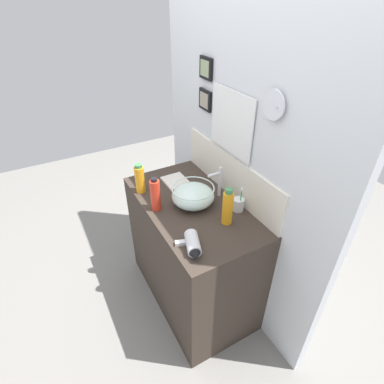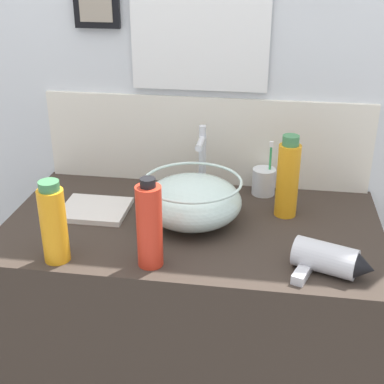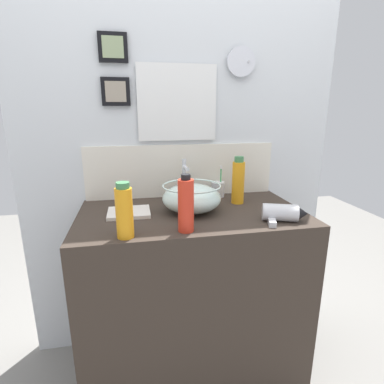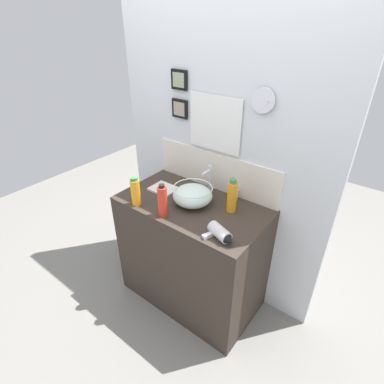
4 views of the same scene
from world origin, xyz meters
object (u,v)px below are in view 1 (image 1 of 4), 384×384
(glass_bowl_sink, at_px, (193,195))
(lotion_bottle, at_px, (228,207))
(faucet, at_px, (218,180))
(spray_bottle, at_px, (155,195))
(shampoo_bottle, at_px, (140,179))
(toothbrush_cup, at_px, (238,204))
(hair_drier, at_px, (193,245))
(hand_towel, at_px, (176,181))

(glass_bowl_sink, distance_m, lotion_bottle, 0.28)
(faucet, height_order, spray_bottle, spray_bottle)
(lotion_bottle, bearing_deg, shampoo_bottle, -149.35)
(toothbrush_cup, height_order, shampoo_bottle, shampoo_bottle)
(hair_drier, bearing_deg, spray_bottle, -176.49)
(faucet, distance_m, hair_drier, 0.56)
(spray_bottle, distance_m, hand_towel, 0.36)
(toothbrush_cup, xyz_separation_m, lotion_bottle, (0.07, -0.14, 0.07))
(faucet, height_order, hair_drier, faucet)
(toothbrush_cup, distance_m, spray_bottle, 0.54)
(toothbrush_cup, bearing_deg, shampoo_bottle, -136.70)
(faucet, relative_size, hair_drier, 1.09)
(lotion_bottle, distance_m, hand_towel, 0.58)
(shampoo_bottle, relative_size, hand_towel, 1.11)
(glass_bowl_sink, height_order, hair_drier, glass_bowl_sink)
(faucet, xyz_separation_m, lotion_bottle, (0.27, -0.11, -0.01))
(glass_bowl_sink, xyz_separation_m, hair_drier, (0.37, -0.21, -0.03))
(shampoo_bottle, distance_m, hand_towel, 0.29)
(hair_drier, distance_m, toothbrush_cup, 0.47)
(spray_bottle, bearing_deg, hair_drier, 3.51)
(faucet, height_order, toothbrush_cup, faucet)
(lotion_bottle, bearing_deg, toothbrush_cup, 116.81)
(glass_bowl_sink, bearing_deg, toothbrush_cup, 49.12)
(faucet, relative_size, shampoo_bottle, 1.03)
(hair_drier, distance_m, lotion_bottle, 0.33)
(spray_bottle, bearing_deg, hand_towel, 132.07)
(faucet, xyz_separation_m, hand_towel, (-0.30, -0.18, -0.12))
(faucet, distance_m, spray_bottle, 0.44)
(toothbrush_cup, relative_size, shampoo_bottle, 0.81)
(hair_drier, distance_m, shampoo_bottle, 0.69)
(spray_bottle, bearing_deg, faucet, 80.77)
(hand_towel, bearing_deg, toothbrush_cup, 22.70)
(hair_drier, distance_m, hand_towel, 0.71)
(spray_bottle, relative_size, hand_towel, 1.20)
(hair_drier, bearing_deg, glass_bowl_sink, 150.73)
(toothbrush_cup, distance_m, shampoo_bottle, 0.70)
(toothbrush_cup, bearing_deg, faucet, -171.23)
(hair_drier, distance_m, spray_bottle, 0.45)
(spray_bottle, height_order, hand_towel, spray_bottle)
(hair_drier, height_order, lotion_bottle, lotion_bottle)
(hair_drier, relative_size, spray_bottle, 0.88)
(glass_bowl_sink, height_order, hand_towel, glass_bowl_sink)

